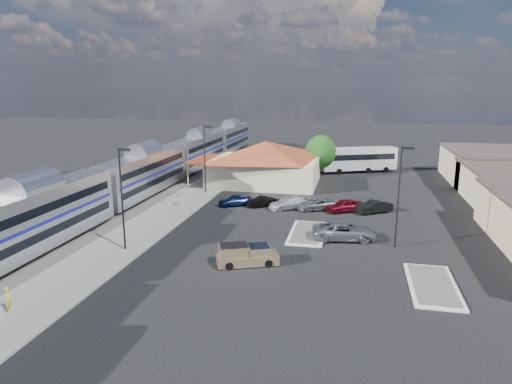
% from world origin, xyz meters
% --- Properties ---
extents(ground, '(280.00, 280.00, 0.00)m').
position_xyz_m(ground, '(0.00, 0.00, 0.00)').
color(ground, black).
rests_on(ground, ground).
extents(railbed, '(16.00, 100.00, 0.12)m').
position_xyz_m(railbed, '(-21.00, 8.00, 0.06)').
color(railbed, '#4C4944').
rests_on(railbed, ground).
extents(platform, '(5.50, 92.00, 0.18)m').
position_xyz_m(platform, '(-12.00, 6.00, 0.09)').
color(platform, gray).
rests_on(platform, ground).
extents(passenger_train, '(3.00, 104.00, 5.55)m').
position_xyz_m(passenger_train, '(-18.00, 12.95, 2.87)').
color(passenger_train, silver).
rests_on(passenger_train, ground).
extents(freight_cars, '(2.80, 46.00, 4.00)m').
position_xyz_m(freight_cars, '(-24.00, 0.45, 1.93)').
color(freight_cars, black).
rests_on(freight_cars, ground).
extents(station_depot, '(18.35, 12.24, 6.20)m').
position_xyz_m(station_depot, '(-4.56, 24.00, 3.13)').
color(station_depot, '#C8B592').
rests_on(station_depot, ground).
extents(traffic_island_south, '(3.30, 7.50, 0.21)m').
position_xyz_m(traffic_island_south, '(4.00, 2.00, 0.10)').
color(traffic_island_south, silver).
rests_on(traffic_island_south, ground).
extents(traffic_island_north, '(3.30, 7.50, 0.21)m').
position_xyz_m(traffic_island_north, '(14.00, -8.00, 0.10)').
color(traffic_island_north, silver).
rests_on(traffic_island_north, ground).
extents(lamp_plat_s, '(1.08, 0.25, 9.00)m').
position_xyz_m(lamp_plat_s, '(-10.90, -6.00, 5.34)').
color(lamp_plat_s, black).
rests_on(lamp_plat_s, ground).
extents(lamp_plat_n, '(1.08, 0.25, 9.00)m').
position_xyz_m(lamp_plat_n, '(-10.90, 16.00, 5.34)').
color(lamp_plat_n, black).
rests_on(lamp_plat_n, ground).
extents(lamp_lot, '(1.08, 0.25, 9.00)m').
position_xyz_m(lamp_lot, '(12.10, 0.00, 5.34)').
color(lamp_lot, black).
rests_on(lamp_lot, ground).
extents(tree_depot, '(4.71, 4.71, 6.63)m').
position_xyz_m(tree_depot, '(3.00, 30.00, 4.02)').
color(tree_depot, '#382314').
rests_on(tree_depot, ground).
extents(pickup_truck, '(5.18, 3.47, 1.68)m').
position_xyz_m(pickup_truck, '(0.12, -6.86, 0.80)').
color(pickup_truck, tan).
rests_on(pickup_truck, ground).
extents(suv, '(6.25, 3.65, 1.63)m').
position_xyz_m(suv, '(7.49, 0.98, 0.82)').
color(suv, '#A3A7AA').
rests_on(suv, ground).
extents(coach_bus, '(12.62, 7.51, 4.03)m').
position_xyz_m(coach_bus, '(8.78, 36.00, 2.32)').
color(coach_bus, white).
rests_on(coach_bus, ground).
extents(person_a, '(0.60, 0.71, 1.67)m').
position_xyz_m(person_a, '(-12.58, -17.93, 1.01)').
color(person_a, gold).
rests_on(person_a, platform).
extents(person_b, '(0.61, 0.78, 1.59)m').
position_xyz_m(person_b, '(-11.92, 8.57, 0.98)').
color(person_b, white).
rests_on(person_b, platform).
extents(parked_car_a, '(4.26, 3.45, 1.36)m').
position_xyz_m(parked_car_a, '(-5.50, 10.72, 0.68)').
color(parked_car_a, '#0C193E').
rests_on(parked_car_a, ground).
extents(parked_car_b, '(4.03, 3.21, 1.29)m').
position_xyz_m(parked_car_b, '(-2.30, 11.02, 0.64)').
color(parked_car_b, black).
rests_on(parked_car_b, ground).
extents(parked_car_c, '(5.10, 4.40, 1.41)m').
position_xyz_m(parked_car_c, '(0.90, 10.72, 0.70)').
color(parked_car_c, silver).
rests_on(parked_car_c, ground).
extents(parked_car_d, '(5.29, 4.27, 1.34)m').
position_xyz_m(parked_car_d, '(4.10, 11.02, 0.67)').
color(parked_car_d, gray).
rests_on(parked_car_d, ground).
extents(parked_car_e, '(4.63, 3.67, 1.48)m').
position_xyz_m(parked_car_e, '(7.30, 10.72, 0.74)').
color(parked_car_e, maroon).
rests_on(parked_car_e, ground).
extents(parked_car_f, '(4.47, 3.65, 1.43)m').
position_xyz_m(parked_car_f, '(10.50, 11.02, 0.72)').
color(parked_car_f, black).
rests_on(parked_car_f, ground).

